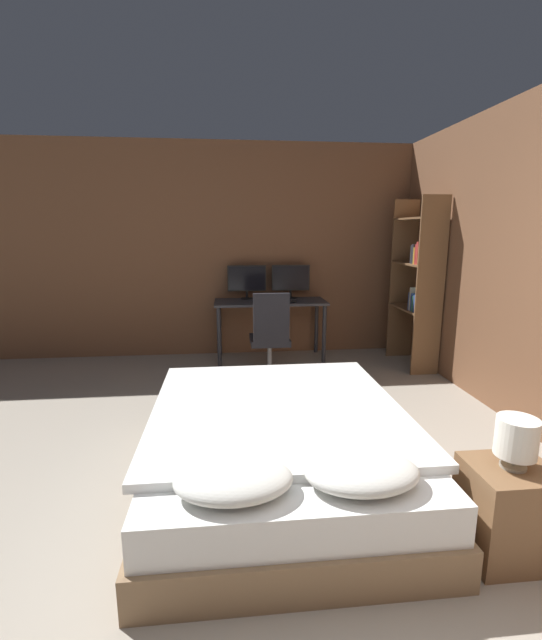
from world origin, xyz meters
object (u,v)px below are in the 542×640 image
object	(u,v)px
computer_mouse	(294,301)
bookshelf	(419,277)
monitor_right	(291,279)
office_chair	(270,345)
bed	(279,447)
bedside_lamp	(516,438)
nightstand	(507,512)
monitor_left	(247,280)
desk	(270,309)
keyboard	(272,302)

from	to	relation	value
computer_mouse	bookshelf	world-z (taller)	bookshelf
monitor_right	office_chair	bearing A→B (deg)	-111.73
bed	bedside_lamp	world-z (taller)	bedside_lamp
nightstand	computer_mouse	xyz separation A→B (m)	(-0.55, 3.33, 0.53)
monitor_left	bookshelf	xyz separation A→B (m)	(1.97, -0.67, 0.08)
office_chair	bookshelf	bearing A→B (deg)	7.46
monitor_left	computer_mouse	distance (m)	0.69
desk	computer_mouse	distance (m)	0.34
desk	bookshelf	bearing A→B (deg)	-16.49
office_chair	bookshelf	distance (m)	1.91
bed	office_chair	distance (m)	2.02
keyboard	bedside_lamp	bearing A→B (deg)	-76.15
monitor_left	monitor_right	distance (m)	0.56
office_chair	bookshelf	xyz separation A→B (m)	(1.76, 0.23, 0.71)
keyboard	office_chair	world-z (taller)	office_chair
monitor_left	desk	bearing A→B (deg)	-31.98
desk	office_chair	xyz separation A→B (m)	(-0.08, -0.73, -0.27)
bed	office_chair	size ratio (longest dim) A/B	2.07
keyboard	bookshelf	distance (m)	1.74
desk	keyboard	world-z (taller)	keyboard
bed	bedside_lamp	distance (m)	1.36
desk	monitor_left	distance (m)	0.48
bedside_lamp	desk	distance (m)	3.60
monitor_left	office_chair	size ratio (longest dim) A/B	0.50
keyboard	office_chair	xyz separation A→B (m)	(-0.08, -0.56, -0.39)
bedside_lamp	monitor_right	xyz separation A→B (m)	(-0.54, 3.68, 0.36)
monitor_left	office_chair	bearing A→B (deg)	-77.31
monitor_left	keyboard	world-z (taller)	monitor_left
office_chair	bookshelf	world-z (taller)	bookshelf
bedside_lamp	bookshelf	size ratio (longest dim) A/B	0.13
desk	monitor_right	world-z (taller)	monitor_right
bedside_lamp	keyboard	xyz separation A→B (m)	(-0.82, 3.33, 0.12)
bed	nightstand	xyz separation A→B (m)	(1.05, -0.76, 0.00)
monitor_right	office_chair	xyz separation A→B (m)	(-0.36, -0.91, -0.62)
keyboard	bed	bearing A→B (deg)	-95.06
nightstand	office_chair	xyz separation A→B (m)	(-0.90, 2.77, 0.13)
office_chair	nightstand	bearing A→B (deg)	-72.03
monitor_left	bed	bearing A→B (deg)	-88.92
monitor_left	bookshelf	distance (m)	2.08
bedside_lamp	bookshelf	distance (m)	3.16
bed	monitor_left	distance (m)	3.01
computer_mouse	monitor_right	bearing A→B (deg)	88.32
monitor_right	bed	bearing A→B (deg)	-99.92
bed	computer_mouse	xyz separation A→B (m)	(0.50, 2.56, 0.53)
nightstand	monitor_right	world-z (taller)	monitor_right
nightstand	bookshelf	world-z (taller)	bookshelf
monitor_left	office_chair	world-z (taller)	monitor_left
keyboard	office_chair	distance (m)	0.68
monitor_right	bedside_lamp	bearing A→B (deg)	-81.67
bedside_lamp	bookshelf	bearing A→B (deg)	73.98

